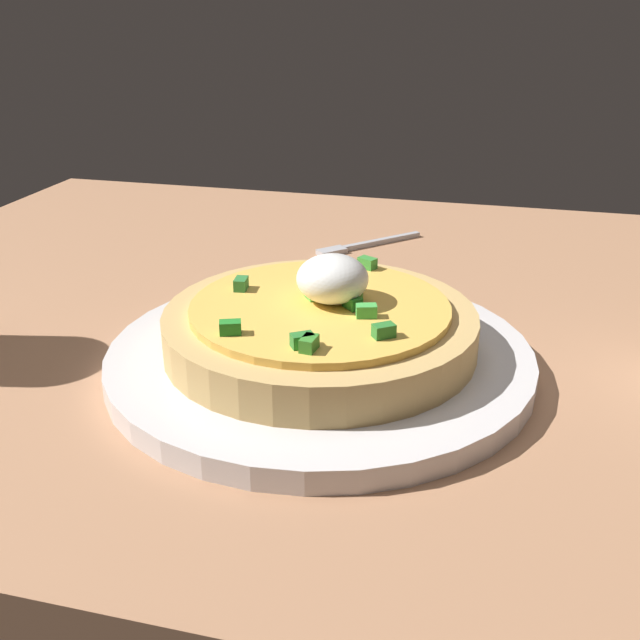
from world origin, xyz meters
TOP-DOWN VIEW (x-y plane):
  - dining_table at (0.00, 0.00)cm, footprint 91.15×68.59cm
  - plate at (0.72, -10.96)cm, footprint 28.17×28.17cm
  - pizza at (0.75, -10.92)cm, footprint 20.52×20.52cm
  - fork at (-1.69, 14.91)cm, footprint 9.00×9.35cm

SIDE VIEW (x-z plane):
  - dining_table at x=0.00cm, z-range 0.00..3.16cm
  - fork at x=-1.69cm, z-range 3.16..3.66cm
  - plate at x=0.72cm, z-range 3.16..4.67cm
  - pizza at x=0.75cm, z-range 3.22..9.47cm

